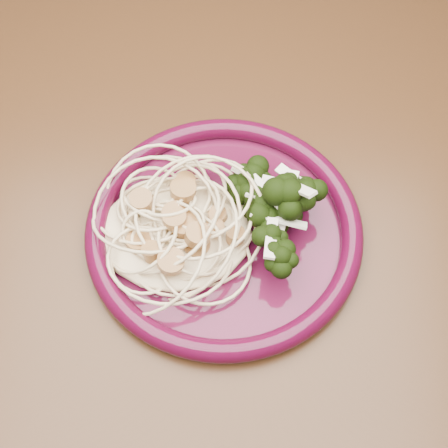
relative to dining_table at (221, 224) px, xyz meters
name	(u,v)px	position (x,y,z in m)	size (l,w,h in m)	color
dining_table	(221,224)	(0.00, 0.00, 0.00)	(1.20, 0.80, 0.75)	#472814
dinner_plate	(224,229)	(0.01, -0.07, 0.11)	(0.30, 0.30, 0.02)	#460D25
spaghetti_pile	(175,226)	(-0.04, -0.08, 0.12)	(0.15, 0.13, 0.03)	beige
scallop_cluster	(172,205)	(-0.04, -0.08, 0.16)	(0.13, 0.13, 0.04)	#A8743B
broccoli_pile	(284,213)	(0.06, -0.06, 0.13)	(0.09, 0.14, 0.05)	black
onion_garnish	(287,195)	(0.06, -0.06, 0.16)	(0.06, 0.09, 0.05)	white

